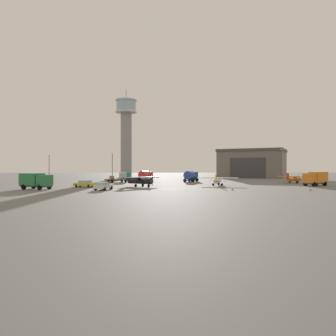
# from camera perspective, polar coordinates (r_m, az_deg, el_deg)

# --- Properties ---
(ground_plane) EXTENTS (400.00, 400.00, 0.00)m
(ground_plane) POSITION_cam_1_polar(r_m,az_deg,el_deg) (60.91, 0.71, -3.66)
(ground_plane) COLOR #60605E
(control_tower) EXTENTS (8.77, 8.77, 36.13)m
(control_tower) POSITION_cam_1_polar(r_m,az_deg,el_deg) (135.26, -7.41, 6.76)
(control_tower) COLOR gray
(control_tower) RESTS_ON ground_plane
(hangar) EXTENTS (31.02, 28.68, 11.29)m
(hangar) POSITION_cam_1_polar(r_m,az_deg,el_deg) (134.31, 14.68, 0.78)
(hangar) COLOR #6B665B
(hangar) RESTS_ON ground_plane
(airplane_orange) EXTENTS (6.85, 7.62, 2.59)m
(airplane_orange) POSITION_cam_1_polar(r_m,az_deg,el_deg) (88.02, 21.29, -1.74)
(airplane_orange) COLOR orange
(airplane_orange) RESTS_ON ground_plane
(airplane_white) EXTENTS (8.73, 6.87, 2.60)m
(airplane_white) POSITION_cam_1_polar(r_m,az_deg,el_deg) (71.73, 8.76, -2.13)
(airplane_white) COLOR white
(airplane_white) RESTS_ON ground_plane
(airplane_black) EXTENTS (7.87, 8.45, 2.94)m
(airplane_black) POSITION_cam_1_polar(r_m,az_deg,el_deg) (67.04, -5.03, -2.14)
(airplane_black) COLOR black
(airplane_black) RESTS_ON ground_plane
(truck_box_green) EXTENTS (6.28, 4.87, 2.91)m
(truck_box_green) POSITION_cam_1_polar(r_m,az_deg,el_deg) (63.18, -22.38, -2.03)
(truck_box_green) COLOR #38383D
(truck_box_green) RESTS_ON ground_plane
(truck_flatbed_silver) EXTENTS (6.45, 5.26, 2.65)m
(truck_flatbed_silver) POSITION_cam_1_polar(r_m,az_deg,el_deg) (87.94, -8.46, -1.69)
(truck_flatbed_silver) COLOR #38383D
(truck_flatbed_silver) RESTS_ON ground_plane
(truck_fuel_tanker_blue) EXTENTS (4.85, 7.15, 3.04)m
(truck_fuel_tanker_blue) POSITION_cam_1_polar(r_m,az_deg,el_deg) (90.26, 4.05, -1.37)
(truck_fuel_tanker_blue) COLOR #38383D
(truck_fuel_tanker_blue) RESTS_ON ground_plane
(truck_box_orange) EXTENTS (6.09, 4.66, 3.02)m
(truck_box_orange) POSITION_cam_1_polar(r_m,az_deg,el_deg) (76.43, 24.66, -1.64)
(truck_box_orange) COLOR #38383D
(truck_box_orange) RESTS_ON ground_plane
(truck_fuel_tanker_red) EXTENTS (4.55, 6.68, 2.96)m
(truck_fuel_tanker_red) POSITION_cam_1_polar(r_m,az_deg,el_deg) (98.03, -4.00, -1.29)
(truck_fuel_tanker_red) COLOR #38383D
(truck_fuel_tanker_red) RESTS_ON ground_plane
(car_white) EXTENTS (3.07, 4.52, 1.37)m
(car_white) POSITION_cam_1_polar(r_m,az_deg,el_deg) (58.00, -11.38, -3.11)
(car_white) COLOR white
(car_white) RESTS_ON ground_plane
(car_yellow) EXTENTS (4.36, 2.94, 1.37)m
(car_yellow) POSITION_cam_1_polar(r_m,az_deg,el_deg) (67.10, -14.55, -2.69)
(car_yellow) COLOR gold
(car_yellow) RESTS_ON ground_plane
(light_post_west) EXTENTS (0.44, 0.44, 8.49)m
(light_post_west) POSITION_cam_1_polar(r_m,az_deg,el_deg) (116.51, -20.28, 0.60)
(light_post_west) COLOR #38383D
(light_post_west) RESTS_ON ground_plane
(light_post_east) EXTENTS (0.44, 0.44, 10.40)m
(light_post_east) POSITION_cam_1_polar(r_m,az_deg,el_deg) (115.78, 19.40, 1.09)
(light_post_east) COLOR #38383D
(light_post_east) RESTS_ON ground_plane
(light_post_north) EXTENTS (0.44, 0.44, 9.09)m
(light_post_north) POSITION_cam_1_polar(r_m,az_deg,el_deg) (111.03, -9.82, 0.79)
(light_post_north) COLOR #38383D
(light_post_north) RESTS_ON ground_plane
(traffic_cone_near_left) EXTENTS (0.36, 0.36, 0.58)m
(traffic_cone_near_left) POSITION_cam_1_polar(r_m,az_deg,el_deg) (57.49, 11.31, -3.59)
(traffic_cone_near_left) COLOR black
(traffic_cone_near_left) RESTS_ON ground_plane
(traffic_cone_near_right) EXTENTS (0.36, 0.36, 0.54)m
(traffic_cone_near_right) POSITION_cam_1_polar(r_m,az_deg,el_deg) (73.81, -10.18, -2.81)
(traffic_cone_near_right) COLOR black
(traffic_cone_near_right) RESTS_ON ground_plane
(traffic_cone_mid_apron) EXTENTS (0.36, 0.36, 0.69)m
(traffic_cone_mid_apron) POSITION_cam_1_polar(r_m,az_deg,el_deg) (60.74, 23.89, -3.35)
(traffic_cone_mid_apron) COLOR black
(traffic_cone_mid_apron) RESTS_ON ground_plane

